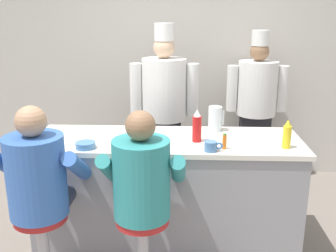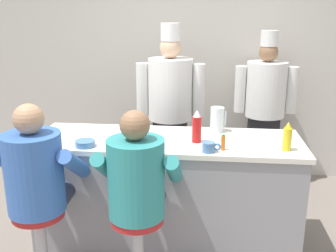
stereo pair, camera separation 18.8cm
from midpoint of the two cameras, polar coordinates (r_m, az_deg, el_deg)
name	(u,v)px [view 1 (the left image)]	position (r m, az deg, el deg)	size (l,w,h in m)	color
wall_back	(173,65)	(4.82, -0.40, 8.77)	(10.00, 0.06, 2.70)	beige
diner_counter	(167,192)	(3.43, -1.77, -9.58)	(2.22, 0.74, 0.98)	gray
ketchup_bottle_red	(197,127)	(3.15, 2.52, -0.09)	(0.07, 0.07, 0.27)	red
mustard_bottle_yellow	(287,135)	(3.11, 15.25, -1.27)	(0.06, 0.06, 0.23)	yellow
hot_sauce_bottle_orange	(224,142)	(3.01, 6.44, -2.28)	(0.03, 0.03, 0.12)	orange
water_pitcher_clear	(215,119)	(3.45, 5.31, 1.04)	(0.14, 0.12, 0.22)	silver
breakfast_plate	(140,137)	(3.26, -5.75, -1.63)	(0.26, 0.26, 0.05)	white
cereal_bowl	(85,145)	(3.11, -13.59, -2.74)	(0.15, 0.15, 0.05)	#4C7FB7
coffee_mug_tan	(155,140)	(3.07, -3.68, -2.13)	(0.13, 0.08, 0.09)	beige
coffee_mug_blue	(211,146)	(2.96, 4.49, -2.97)	(0.14, 0.10, 0.08)	#4C7AB2
diner_seated_blue	(39,181)	(2.92, -20.00, -7.55)	(0.61, 0.60, 1.40)	#B2B5BA
diner_seated_teal	(142,185)	(2.74, -5.75, -8.49)	(0.59, 0.58, 1.38)	#B2B5BA
cook_in_whites_near	(164,104)	(4.22, -1.82, 3.22)	(0.73, 0.47, 1.87)	#232328
cook_in_whites_far	(256,101)	(4.65, 11.58, 3.52)	(0.70, 0.45, 1.79)	#232328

